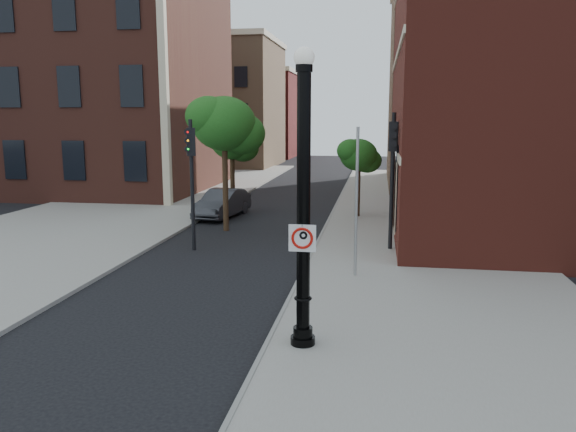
% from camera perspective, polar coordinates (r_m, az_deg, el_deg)
% --- Properties ---
extents(ground, '(120.00, 120.00, 0.00)m').
position_cam_1_polar(ground, '(13.56, -10.19, -11.23)').
color(ground, black).
rests_on(ground, ground).
extents(sidewalk_right, '(8.00, 60.00, 0.12)m').
position_cam_1_polar(sidewalk_right, '(22.48, 13.30, -2.62)').
color(sidewalk_right, gray).
rests_on(sidewalk_right, ground).
extents(sidewalk_left, '(10.00, 50.00, 0.12)m').
position_cam_1_polar(sidewalk_left, '(33.07, -14.65, 1.32)').
color(sidewalk_left, gray).
rests_on(sidewalk_left, ground).
extents(curb_edge, '(0.10, 60.00, 0.14)m').
position_cam_1_polar(curb_edge, '(22.53, 3.23, -2.31)').
color(curb_edge, gray).
rests_on(curb_edge, ground).
extents(victorian_building, '(18.60, 14.60, 17.95)m').
position_cam_1_polar(victorian_building, '(41.40, -20.96, 14.74)').
color(victorian_building, brown).
rests_on(victorian_building, ground).
extents(bg_building_tan_a, '(12.00, 12.00, 12.00)m').
position_cam_1_polar(bg_building_tan_a, '(58.24, -7.21, 11.05)').
color(bg_building_tan_a, '#8E6B4D').
rests_on(bg_building_tan_a, ground).
extents(bg_building_red, '(12.00, 12.00, 10.00)m').
position_cam_1_polar(bg_building_red, '(71.77, -4.01, 10.09)').
color(bg_building_red, maroon).
rests_on(bg_building_red, ground).
extents(bg_building_tan_b, '(22.00, 14.00, 14.00)m').
position_cam_1_polar(bg_building_tan_b, '(43.55, 25.33, 11.88)').
color(bg_building_tan_b, '#8E6B4D').
rests_on(bg_building_tan_b, ground).
extents(lamppost, '(0.53, 0.53, 6.23)m').
position_cam_1_polar(lamppost, '(11.46, 1.58, -0.04)').
color(lamppost, black).
rests_on(lamppost, ground).
extents(no_parking_sign, '(0.56, 0.06, 0.56)m').
position_cam_1_polar(no_parking_sign, '(11.39, 1.47, -2.24)').
color(no_parking_sign, white).
rests_on(no_parking_sign, ground).
extents(parked_car, '(2.02, 4.34, 1.38)m').
position_cam_1_polar(parked_car, '(27.82, -6.68, 1.29)').
color(parked_car, '#313237').
rests_on(parked_car, ground).
extents(traffic_signal_left, '(0.39, 0.43, 4.80)m').
position_cam_1_polar(traffic_signal_left, '(20.69, -9.81, 5.32)').
color(traffic_signal_left, black).
rests_on(traffic_signal_left, ground).
extents(traffic_signal_right, '(0.34, 0.42, 5.04)m').
position_cam_1_polar(traffic_signal_right, '(20.43, 10.60, 5.69)').
color(traffic_signal_right, black).
rests_on(traffic_signal_right, ground).
extents(utility_pole, '(0.09, 0.09, 4.60)m').
position_cam_1_polar(utility_pole, '(16.87, 6.96, 1.16)').
color(utility_pole, '#999999').
rests_on(utility_pole, ground).
extents(street_tree_a, '(3.19, 2.88, 5.75)m').
position_cam_1_polar(street_tree_a, '(24.16, -6.39, 9.16)').
color(street_tree_a, '#2F1E13').
rests_on(street_tree_a, ground).
extents(street_tree_b, '(2.52, 2.28, 4.54)m').
position_cam_1_polar(street_tree_b, '(29.06, -5.65, 7.41)').
color(street_tree_b, '#2F1E13').
rests_on(street_tree_b, ground).
extents(street_tree_c, '(2.14, 1.94, 3.86)m').
position_cam_1_polar(street_tree_c, '(27.25, 7.23, 6.06)').
color(street_tree_c, '#2F1E13').
rests_on(street_tree_c, ground).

